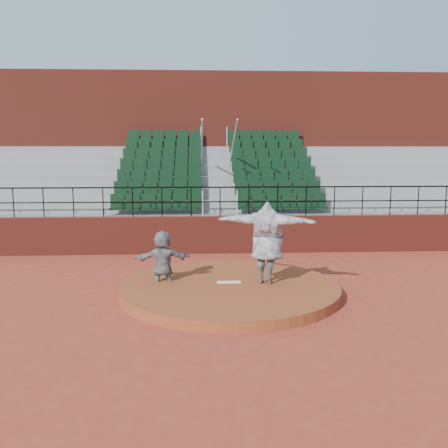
{
  "coord_description": "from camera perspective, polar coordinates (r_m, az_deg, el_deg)",
  "views": [
    {
      "loc": [
        -0.78,
        -12.11,
        3.63
      ],
      "look_at": [
        0.0,
        2.5,
        1.4
      ],
      "focal_mm": 40.0,
      "sensor_mm": 36.0,
      "label": 1
    }
  ],
  "objects": [
    {
      "name": "fielder",
      "position": [
        12.88,
        -7.01,
        -4.17
      ],
      "size": [
        1.49,
        0.6,
        1.57
      ],
      "primitive_type": "imported",
      "rotation": [
        0.0,
        0.0,
        3.24
      ],
      "color": "black",
      "rests_on": "ground"
    },
    {
      "name": "press_box_facade",
      "position": [
        24.72,
        -1.26,
        8.48
      ],
      "size": [
        24.0,
        3.0,
        7.1
      ],
      "primitive_type": "cube",
      "color": "maroon",
      "rests_on": "ground"
    },
    {
      "name": "wall_railing",
      "position": [
        17.2,
        -0.45,
        3.33
      ],
      "size": [
        24.04,
        0.05,
        1.03
      ],
      "color": "black",
      "rests_on": "boundary_wall"
    },
    {
      "name": "seating_deck",
      "position": [
        20.88,
        -0.9,
        2.65
      ],
      "size": [
        24.0,
        5.97,
        4.63
      ],
      "color": "gray",
      "rests_on": "ground"
    },
    {
      "name": "pitchers_mound",
      "position": [
        12.63,
        0.61,
        -7.45
      ],
      "size": [
        5.5,
        5.5,
        0.25
      ],
      "primitive_type": "cylinder",
      "color": "brown",
      "rests_on": "ground"
    },
    {
      "name": "boundary_wall",
      "position": [
        17.38,
        -0.44,
        -1.2
      ],
      "size": [
        24.0,
        0.3,
        1.3
      ],
      "primitive_type": "cube",
      "color": "maroon",
      "rests_on": "ground"
    },
    {
      "name": "pitching_rubber",
      "position": [
        12.73,
        0.57,
        -6.66
      ],
      "size": [
        0.6,
        0.15,
        0.03
      ],
      "primitive_type": "cube",
      "color": "white",
      "rests_on": "pitchers_mound"
    },
    {
      "name": "ground",
      "position": [
        12.66,
        0.61,
        -7.99
      ],
      "size": [
        90.0,
        90.0,
        0.0
      ],
      "primitive_type": "plane",
      "color": "#9E3623",
      "rests_on": "ground"
    },
    {
      "name": "pitcher",
      "position": [
        12.55,
        4.92,
        -2.14
      ],
      "size": [
        2.63,
        1.5,
        2.07
      ],
      "primitive_type": "imported",
      "rotation": [
        0.0,
        0.0,
        2.8
      ],
      "color": "black",
      "rests_on": "pitchers_mound"
    }
  ]
}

